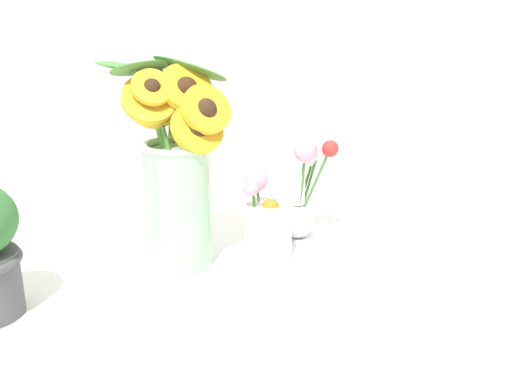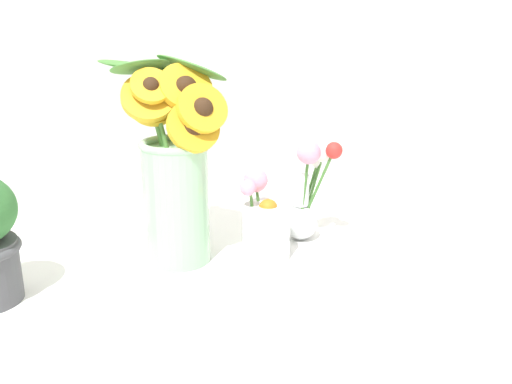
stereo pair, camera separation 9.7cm
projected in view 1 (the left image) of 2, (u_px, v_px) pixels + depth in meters
The scene contains 5 objects.
ground_plane at pixel (268, 283), 0.93m from camera, with size 6.00×6.00×0.00m, color white.
serving_tray at pixel (256, 255), 1.01m from camera, with size 0.49×0.49×0.02m.
mason_jar_sunflowers at pixel (176, 173), 0.92m from camera, with size 0.21×0.19×0.33m.
vase_small_center at pixel (266, 224), 0.97m from camera, with size 0.08×0.09×0.14m.
vase_bulb_right at pixel (302, 195), 1.04m from camera, with size 0.09×0.08×0.18m.
Camera 1 is at (-0.47, -0.70, 0.42)m, focal length 42.00 mm.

